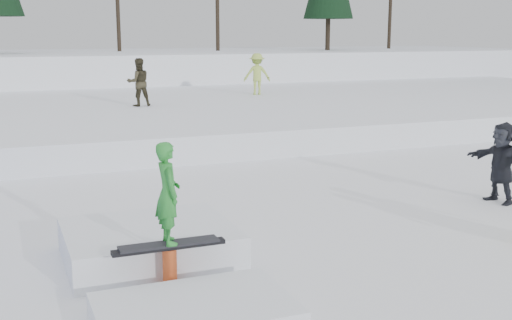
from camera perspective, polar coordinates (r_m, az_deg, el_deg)
name	(u,v)px	position (r m, az deg, el deg)	size (l,w,h in m)	color
ground	(273,248)	(10.88, 1.51, -7.81)	(120.00, 120.00, 0.00)	white
snow_berm	(71,73)	(39.71, -16.13, 7.47)	(60.00, 14.00, 2.40)	white
snow_midrise	(111,114)	(25.95, -12.73, 4.04)	(50.00, 18.00, 0.80)	white
walker_olive	(139,82)	(24.72, -10.40, 6.81)	(0.88, 0.68, 1.80)	#312D1D
walker_ygreen	(257,74)	(28.87, 0.09, 7.65)	(1.18, 0.68, 1.83)	#AECC52
spectator_dark	(502,163)	(14.47, 20.99, -0.21)	(1.60, 0.51, 1.72)	#20222A
jib_rail_feature	(160,256)	(9.71, -8.52, -8.43)	(2.60, 4.40, 2.11)	white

